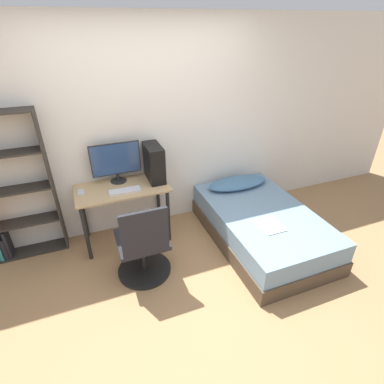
# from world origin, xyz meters

# --- Properties ---
(ground_plane) EXTENTS (14.00, 14.00, 0.00)m
(ground_plane) POSITION_xyz_m (0.00, 0.00, 0.00)
(ground_plane) COLOR #9E754C
(wall_back) EXTENTS (8.00, 0.05, 2.50)m
(wall_back) POSITION_xyz_m (0.00, 1.54, 1.25)
(wall_back) COLOR silver
(wall_back) RESTS_ON ground_plane
(desk) EXTENTS (1.05, 0.55, 0.73)m
(desk) POSITION_xyz_m (-0.41, 1.24, 0.61)
(desk) COLOR tan
(desk) RESTS_ON ground_plane
(bookshelf) EXTENTS (0.75, 0.22, 1.66)m
(bookshelf) POSITION_xyz_m (-1.62, 1.40, 0.77)
(bookshelf) COLOR #2D2823
(bookshelf) RESTS_ON ground_plane
(office_chair) EXTENTS (0.58, 0.58, 0.92)m
(office_chair) POSITION_xyz_m (-0.35, 0.54, 0.35)
(office_chair) COLOR black
(office_chair) RESTS_ON ground_plane
(bed) EXTENTS (1.11, 1.80, 0.43)m
(bed) POSITION_xyz_m (1.12, 0.61, 0.21)
(bed) COLOR #4C3D2D
(bed) RESTS_ON ground_plane
(pillow) EXTENTS (0.84, 0.36, 0.11)m
(pillow) POSITION_xyz_m (1.12, 1.25, 0.48)
(pillow) COLOR teal
(pillow) RESTS_ON bed
(magazine) EXTENTS (0.24, 0.32, 0.01)m
(magazine) POSITION_xyz_m (1.03, 0.33, 0.43)
(magazine) COLOR silver
(magazine) RESTS_ON bed
(monitor) EXTENTS (0.57, 0.19, 0.48)m
(monitor) POSITION_xyz_m (-0.42, 1.40, 0.99)
(monitor) COLOR black
(monitor) RESTS_ON desk
(keyboard) EXTENTS (0.35, 0.12, 0.02)m
(keyboard) POSITION_xyz_m (-0.39, 1.13, 0.74)
(keyboard) COLOR silver
(keyboard) RESTS_ON desk
(pc_tower) EXTENTS (0.18, 0.38, 0.43)m
(pc_tower) POSITION_xyz_m (0.00, 1.30, 0.94)
(pc_tower) COLOR black
(pc_tower) RESTS_ON desk
(phone) EXTENTS (0.07, 0.14, 0.01)m
(phone) POSITION_xyz_m (-0.85, 1.28, 0.74)
(phone) COLOR #B7B7BC
(phone) RESTS_ON desk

